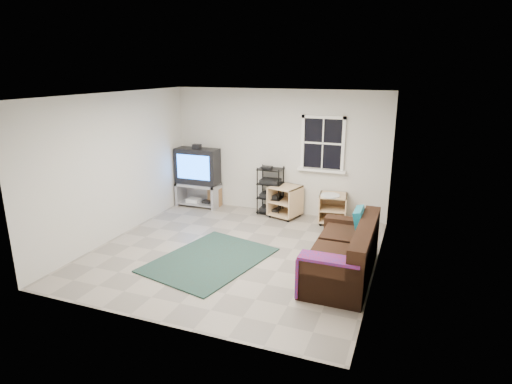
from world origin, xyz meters
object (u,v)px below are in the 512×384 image
at_px(av_rack, 270,193).
at_px(side_table_right, 333,206).
at_px(tv_unit, 198,172).
at_px(side_table_left, 286,200).
at_px(sofa, 344,255).

relative_size(av_rack, side_table_right, 1.65).
height_order(tv_unit, side_table_right, tv_unit).
relative_size(side_table_left, side_table_right, 1.12).
distance_m(tv_unit, side_table_right, 3.06).
bearing_deg(side_table_right, tv_unit, 179.46).
height_order(side_table_right, sofa, sofa).
height_order(side_table_left, sofa, sofa).
bearing_deg(av_rack, tv_unit, -178.10).
height_order(tv_unit, av_rack, tv_unit).
bearing_deg(side_table_right, av_rack, 176.40).
distance_m(side_table_left, sofa, 2.75).
xyz_separation_m(side_table_left, sofa, (1.59, -2.25, -0.03)).
relative_size(side_table_right, sofa, 0.31).
bearing_deg(av_rack, side_table_right, -3.60).
relative_size(av_rack, side_table_left, 1.47).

